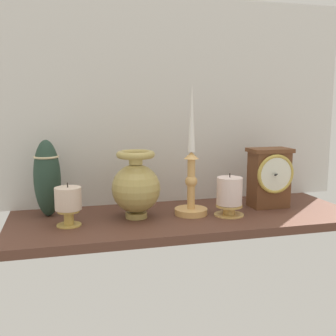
% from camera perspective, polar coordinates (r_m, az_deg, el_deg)
% --- Properties ---
extents(ground_plane, '(1.00, 0.36, 0.02)m').
position_cam_1_polar(ground_plane, '(1.20, 2.55, -7.11)').
color(ground_plane, '#513024').
extents(back_wall, '(1.20, 0.02, 0.65)m').
position_cam_1_polar(back_wall, '(1.33, 0.24, 9.24)').
color(back_wall, silver).
rests_on(back_wall, ground_plane).
extents(mantel_clock, '(0.13, 0.10, 0.18)m').
position_cam_1_polar(mantel_clock, '(1.30, 14.05, -1.22)').
color(mantel_clock, brown).
rests_on(mantel_clock, ground_plane).
extents(candlestick_tall_left, '(0.10, 0.10, 0.38)m').
position_cam_1_polar(candlestick_tall_left, '(1.17, 3.25, -1.59)').
color(candlestick_tall_left, tan).
rests_on(candlestick_tall_left, ground_plane).
extents(brass_vase_bulbous, '(0.14, 0.14, 0.19)m').
position_cam_1_polar(brass_vase_bulbous, '(1.14, -4.51, -2.52)').
color(brass_vase_bulbous, tan).
rests_on(brass_vase_bulbous, ground_plane).
extents(pillar_candle_front, '(0.07, 0.07, 0.12)m').
position_cam_1_polar(pillar_candle_front, '(1.10, -13.81, -4.78)').
color(pillar_candle_front, tan).
rests_on(pillar_candle_front, ground_plane).
extents(pillar_candle_near_clock, '(0.09, 0.09, 0.12)m').
position_cam_1_polar(pillar_candle_near_clock, '(1.18, 8.60, -3.84)').
color(pillar_candle_near_clock, tan).
rests_on(pillar_candle_near_clock, ground_plane).
extents(tall_ceramic_vase, '(0.08, 0.08, 0.22)m').
position_cam_1_polar(tall_ceramic_vase, '(1.20, -16.57, -1.33)').
color(tall_ceramic_vase, '#243A2D').
rests_on(tall_ceramic_vase, ground_plane).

